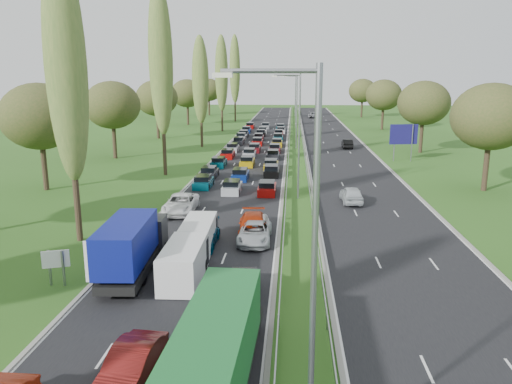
# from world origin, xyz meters

# --- Properties ---
(ground) EXTENTS (260.00, 260.00, 0.00)m
(ground) POSITION_xyz_m (4.50, 80.00, 0.00)
(ground) COLOR #294F18
(ground) RESTS_ON ground
(near_carriageway) EXTENTS (10.50, 215.00, 0.04)m
(near_carriageway) POSITION_xyz_m (-2.25, 82.50, 0.00)
(near_carriageway) COLOR black
(near_carriageway) RESTS_ON ground
(far_carriageway) EXTENTS (10.50, 215.00, 0.04)m
(far_carriageway) POSITION_xyz_m (11.25, 82.50, 0.00)
(far_carriageway) COLOR black
(far_carriageway) RESTS_ON ground
(central_reservation) EXTENTS (2.36, 215.00, 0.32)m
(central_reservation) POSITION_xyz_m (4.50, 82.50, 0.55)
(central_reservation) COLOR gray
(central_reservation) RESTS_ON ground
(lamp_columns) EXTENTS (0.18, 140.18, 12.00)m
(lamp_columns) POSITION_xyz_m (4.50, 78.00, 6.00)
(lamp_columns) COLOR gray
(lamp_columns) RESTS_ON ground
(poplar_row) EXTENTS (2.80, 127.80, 22.44)m
(poplar_row) POSITION_xyz_m (-11.50, 68.17, 12.39)
(poplar_row) COLOR #2D2116
(poplar_row) RESTS_ON ground
(woodland_left) EXTENTS (8.00, 166.00, 11.10)m
(woodland_left) POSITION_xyz_m (-22.00, 62.63, 7.68)
(woodland_left) COLOR #2D2116
(woodland_left) RESTS_ON ground
(woodland_right) EXTENTS (8.00, 153.00, 11.10)m
(woodland_right) POSITION_xyz_m (24.00, 66.67, 7.68)
(woodland_right) COLOR #2D2116
(woodland_right) RESTS_ON ground
(traffic_queue_fill) EXTENTS (9.09, 69.75, 0.80)m
(traffic_queue_fill) POSITION_xyz_m (-2.26, 77.48, 0.44)
(traffic_queue_fill) COLOR #053F4C
(traffic_queue_fill) RESTS_ON ground
(near_car_2) EXTENTS (2.73, 5.70, 1.57)m
(near_car_2) POSITION_xyz_m (-5.80, 37.07, 0.80)
(near_car_2) COLOR white
(near_car_2) RESTS_ON near_carriageway
(near_car_5) EXTENTS (1.92, 4.69, 1.51)m
(near_car_5) POSITION_xyz_m (-2.20, 12.13, 0.78)
(near_car_5) COLOR #601110
(near_car_5) RESTS_ON near_carriageway
(near_car_7) EXTENTS (2.17, 5.22, 1.51)m
(near_car_7) POSITION_xyz_m (-2.36, 28.38, 0.77)
(near_car_7) COLOR #053854
(near_car_7) RESTS_ON near_carriageway
(near_car_9) EXTENTS (1.59, 4.18, 1.36)m
(near_car_9) POSITION_xyz_m (1.35, 20.17, 0.70)
(near_car_9) COLOR black
(near_car_9) RESTS_ON near_carriageway
(near_car_10) EXTENTS (2.32, 5.01, 1.39)m
(near_car_10) POSITION_xyz_m (1.27, 29.47, 0.72)
(near_car_10) COLOR #A8AEB1
(near_car_10) RESTS_ON near_carriageway
(near_car_11) EXTENTS (2.41, 5.30, 1.51)m
(near_car_11) POSITION_xyz_m (1.00, 31.26, 0.77)
(near_car_11) COLOR #B02D0A
(near_car_11) RESTS_ON near_carriageway
(near_car_12) EXTENTS (1.72, 4.01, 1.35)m
(near_car_12) POSITION_xyz_m (1.41, 31.75, 0.69)
(near_car_12) COLOR white
(near_car_12) RESTS_ON near_carriageway
(far_car_0) EXTENTS (1.98, 4.64, 1.56)m
(far_car_0) POSITION_xyz_m (9.53, 41.69, 0.80)
(far_car_0) COLOR silver
(far_car_0) RESTS_ON far_carriageway
(far_car_1) EXTENTS (1.60, 4.53, 1.49)m
(far_car_1) POSITION_xyz_m (13.01, 79.02, 0.77)
(far_car_1) COLOR black
(far_car_1) RESTS_ON far_carriageway
(far_car_2) EXTENTS (2.85, 5.84, 1.60)m
(far_car_2) POSITION_xyz_m (9.58, 142.49, 0.82)
(far_car_2) COLOR gray
(far_car_2) RESTS_ON far_carriageway
(blue_lorry) EXTENTS (2.33, 8.37, 3.54)m
(blue_lorry) POSITION_xyz_m (-5.56, 22.93, 1.85)
(blue_lorry) COLOR black
(blue_lorry) RESTS_ON near_carriageway
(green_lorry) EXTENTS (2.26, 12.22, 3.62)m
(green_lorry) POSITION_xyz_m (1.28, 11.11, 1.97)
(green_lorry) COLOR black
(green_lorry) RESTS_ON near_carriageway
(white_van_front) EXTENTS (2.11, 5.37, 2.16)m
(white_van_front) POSITION_xyz_m (-2.32, 22.42, 1.11)
(white_van_front) COLOR silver
(white_van_front) RESTS_ON near_carriageway
(white_van_rear) EXTENTS (2.00, 5.10, 2.05)m
(white_van_rear) POSITION_xyz_m (-2.46, 27.94, 1.05)
(white_van_rear) COLOR silver
(white_van_rear) RESTS_ON near_carriageway
(info_sign) EXTENTS (1.45, 0.60, 2.10)m
(info_sign) POSITION_xyz_m (-9.40, 21.04, 1.37)
(info_sign) COLOR gray
(info_sign) RESTS_ON ground
(direction_sign) EXTENTS (3.96, 0.74, 5.20)m
(direction_sign) POSITION_xyz_m (19.40, 66.37, 3.57)
(direction_sign) COLOR gray
(direction_sign) RESTS_ON ground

